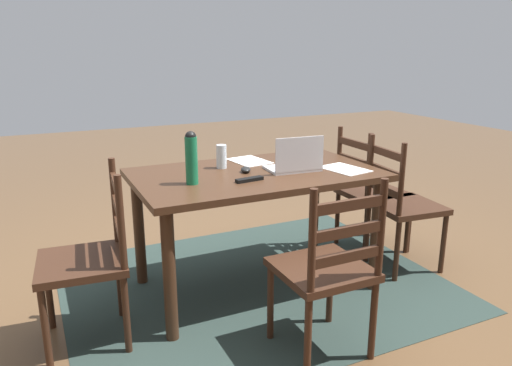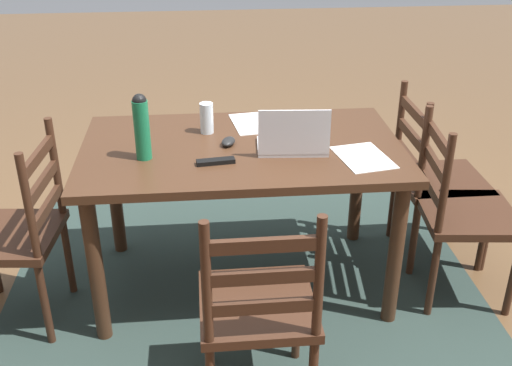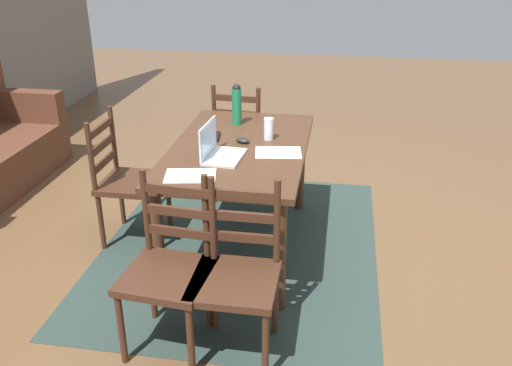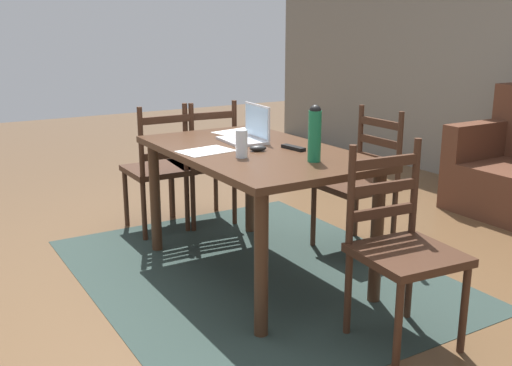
{
  "view_description": "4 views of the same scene",
  "coord_description": "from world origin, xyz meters",
  "px_view_note": "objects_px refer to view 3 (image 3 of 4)",
  "views": [
    {
      "loc": [
        1.26,
        2.66,
        1.53
      ],
      "look_at": [
        -0.05,
        -0.11,
        0.67
      ],
      "focal_mm": 34.14,
      "sensor_mm": 36.0,
      "label": 1
    },
    {
      "loc": [
        0.18,
        2.66,
        1.94
      ],
      "look_at": [
        -0.08,
        -0.12,
        0.51
      ],
      "focal_mm": 43.3,
      "sensor_mm": 36.0,
      "label": 2
    },
    {
      "loc": [
        -3.34,
        -0.66,
        2.07
      ],
      "look_at": [
        -0.14,
        -0.14,
        0.58
      ],
      "focal_mm": 38.1,
      "sensor_mm": 36.0,
      "label": 3
    },
    {
      "loc": [
        2.93,
        -1.76,
        1.48
      ],
      "look_at": [
        -0.09,
        0.07,
        0.54
      ],
      "focal_mm": 41.82,
      "sensor_mm": 36.0,
      "label": 4
    }
  ],
  "objects_px": {
    "dining_table": "(239,160)",
    "water_bottle": "(237,104)",
    "chair_left_near": "(236,276)",
    "laptop": "(217,149)",
    "chair_left_far": "(170,270)",
    "computer_mouse": "(243,140)",
    "drinking_glass": "(269,129)",
    "tv_remote": "(216,136)",
    "chair_right_far": "(242,137)",
    "chair_far_head": "(128,181)"
  },
  "relations": [
    {
      "from": "chair_far_head",
      "to": "water_bottle",
      "type": "height_order",
      "value": "water_bottle"
    },
    {
      "from": "water_bottle",
      "to": "drinking_glass",
      "type": "relative_size",
      "value": 2.0
    },
    {
      "from": "dining_table",
      "to": "computer_mouse",
      "type": "xyz_separation_m",
      "value": [
        0.06,
        -0.01,
        0.12
      ]
    },
    {
      "from": "dining_table",
      "to": "water_bottle",
      "type": "height_order",
      "value": "water_bottle"
    },
    {
      "from": "computer_mouse",
      "to": "laptop",
      "type": "bearing_deg",
      "value": 178.41
    },
    {
      "from": "chair_left_near",
      "to": "laptop",
      "type": "relative_size",
      "value": 2.84
    },
    {
      "from": "tv_remote",
      "to": "chair_right_far",
      "type": "bearing_deg",
      "value": -97.63
    },
    {
      "from": "chair_left_near",
      "to": "laptop",
      "type": "bearing_deg",
      "value": 18.62
    },
    {
      "from": "chair_far_head",
      "to": "water_bottle",
      "type": "distance_m",
      "value": 0.97
    },
    {
      "from": "water_bottle",
      "to": "computer_mouse",
      "type": "bearing_deg",
      "value": -163.39
    },
    {
      "from": "chair_left_near",
      "to": "chair_left_far",
      "type": "xyz_separation_m",
      "value": [
        -0.0,
        0.35,
        0.0
      ]
    },
    {
      "from": "water_bottle",
      "to": "tv_remote",
      "type": "xyz_separation_m",
      "value": [
        -0.32,
        0.09,
        -0.15
      ]
    },
    {
      "from": "laptop",
      "to": "drinking_glass",
      "type": "relative_size",
      "value": 2.21
    },
    {
      "from": "drinking_glass",
      "to": "computer_mouse",
      "type": "height_order",
      "value": "drinking_glass"
    },
    {
      "from": "chair_right_far",
      "to": "chair_left_far",
      "type": "bearing_deg",
      "value": -179.79
    },
    {
      "from": "chair_left_far",
      "to": "drinking_glass",
      "type": "height_order",
      "value": "chair_left_far"
    },
    {
      "from": "chair_left_far",
      "to": "chair_far_head",
      "type": "distance_m",
      "value": 1.22
    },
    {
      "from": "chair_far_head",
      "to": "laptop",
      "type": "distance_m",
      "value": 0.84
    },
    {
      "from": "chair_left_far",
      "to": "chair_far_head",
      "type": "height_order",
      "value": "same"
    },
    {
      "from": "chair_left_near",
      "to": "laptop",
      "type": "xyz_separation_m",
      "value": [
        0.82,
        0.27,
        0.37
      ]
    },
    {
      "from": "drinking_glass",
      "to": "computer_mouse",
      "type": "distance_m",
      "value": 0.2
    },
    {
      "from": "dining_table",
      "to": "water_bottle",
      "type": "bearing_deg",
      "value": 12.8
    },
    {
      "from": "laptop",
      "to": "water_bottle",
      "type": "relative_size",
      "value": 1.11
    },
    {
      "from": "chair_left_far",
      "to": "water_bottle",
      "type": "height_order",
      "value": "water_bottle"
    },
    {
      "from": "chair_left_far",
      "to": "dining_table",
      "type": "bearing_deg",
      "value": -9.52
    },
    {
      "from": "laptop",
      "to": "dining_table",
      "type": "bearing_deg",
      "value": -22.94
    },
    {
      "from": "chair_right_far",
      "to": "computer_mouse",
      "type": "relative_size",
      "value": 9.5
    },
    {
      "from": "dining_table",
      "to": "chair_left_near",
      "type": "bearing_deg",
      "value": -170.26
    },
    {
      "from": "dining_table",
      "to": "chair_right_far",
      "type": "xyz_separation_m",
      "value": [
        1.04,
        0.18,
        -0.21
      ]
    },
    {
      "from": "dining_table",
      "to": "tv_remote",
      "type": "xyz_separation_m",
      "value": [
        0.13,
        0.19,
        0.11
      ]
    },
    {
      "from": "chair_left_far",
      "to": "water_bottle",
      "type": "relative_size",
      "value": 3.14
    },
    {
      "from": "chair_far_head",
      "to": "water_bottle",
      "type": "bearing_deg",
      "value": -58.05
    },
    {
      "from": "computer_mouse",
      "to": "water_bottle",
      "type": "bearing_deg",
      "value": 35.68
    },
    {
      "from": "drinking_glass",
      "to": "water_bottle",
      "type": "bearing_deg",
      "value": 44.03
    },
    {
      "from": "drinking_glass",
      "to": "tv_remote",
      "type": "xyz_separation_m",
      "value": [
        -0.03,
        0.36,
        -0.07
      ]
    },
    {
      "from": "laptop",
      "to": "computer_mouse",
      "type": "bearing_deg",
      "value": -20.65
    },
    {
      "from": "chair_right_far",
      "to": "chair_far_head",
      "type": "bearing_deg",
      "value": 148.63
    },
    {
      "from": "chair_left_near",
      "to": "computer_mouse",
      "type": "height_order",
      "value": "chair_left_near"
    },
    {
      "from": "chair_left_near",
      "to": "computer_mouse",
      "type": "relative_size",
      "value": 9.5
    },
    {
      "from": "dining_table",
      "to": "chair_right_far",
      "type": "relative_size",
      "value": 1.59
    },
    {
      "from": "chair_left_near",
      "to": "dining_table",
      "type": "bearing_deg",
      "value": 9.74
    },
    {
      "from": "dining_table",
      "to": "water_bottle",
      "type": "xyz_separation_m",
      "value": [
        0.45,
        0.1,
        0.26
      ]
    },
    {
      "from": "chair_left_near",
      "to": "chair_far_head",
      "type": "relative_size",
      "value": 1.0
    },
    {
      "from": "water_bottle",
      "to": "chair_left_near",
      "type": "bearing_deg",
      "value": -169.34
    },
    {
      "from": "chair_right_far",
      "to": "tv_remote",
      "type": "bearing_deg",
      "value": 179.67
    },
    {
      "from": "dining_table",
      "to": "tv_remote",
      "type": "relative_size",
      "value": 8.86
    },
    {
      "from": "laptop",
      "to": "drinking_glass",
      "type": "distance_m",
      "value": 0.47
    },
    {
      "from": "chair_left_near",
      "to": "chair_right_far",
      "type": "distance_m",
      "value": 2.12
    },
    {
      "from": "laptop",
      "to": "water_bottle",
      "type": "xyz_separation_m",
      "value": [
        0.67,
        0.01,
        0.1
      ]
    },
    {
      "from": "chair_far_head",
      "to": "chair_left_near",
      "type": "bearing_deg",
      "value": -136.26
    }
  ]
}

